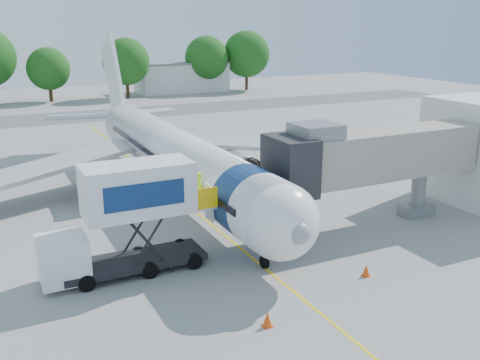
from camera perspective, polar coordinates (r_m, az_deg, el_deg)
name	(u,v)px	position (r m, az deg, el deg)	size (l,w,h in m)	color
ground	(195,211)	(35.32, -4.83, -3.33)	(160.00, 160.00, 0.00)	gray
guidance_line	(195,211)	(35.32, -4.83, -3.32)	(0.15, 70.00, 0.01)	yellow
taxiway_strip	(79,117)	(74.97, -16.79, 6.50)	(120.00, 10.00, 0.01)	#59595B
aircraft	(173,154)	(38.21, -7.20, 2.72)	(34.17, 37.73, 11.35)	white
jet_bridge	(364,157)	(32.15, 13.13, 2.41)	(13.90, 3.20, 6.60)	gray
catering_hiloader	(126,220)	(26.33, -12.10, -4.21)	(8.50, 2.44, 5.50)	black
ground_tug	(330,321)	(21.68, 9.54, -14.58)	(4.10, 3.22, 1.46)	white
safety_cone_a	(366,270)	(27.06, 13.30, -9.38)	(0.39, 0.39, 0.61)	#E5430C
safety_cone_b	(267,319)	(22.39, 2.95, -14.63)	(0.41, 0.41, 0.66)	#E5430C
outbuilding_right	(182,77)	(99.49, -6.23, 10.88)	(16.40, 7.40, 5.30)	silver
tree_d	(48,69)	(90.62, -19.76, 11.10)	(6.65, 6.65, 8.48)	#382314
tree_e	(126,62)	(91.85, -12.06, 12.25)	(7.70, 7.70, 9.82)	#382314
tree_f	(207,58)	(98.66, -3.58, 12.87)	(7.82, 7.82, 9.96)	#382314
tree_g	(247,54)	(101.39, 0.71, 13.29)	(8.50, 8.50, 10.84)	#382314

